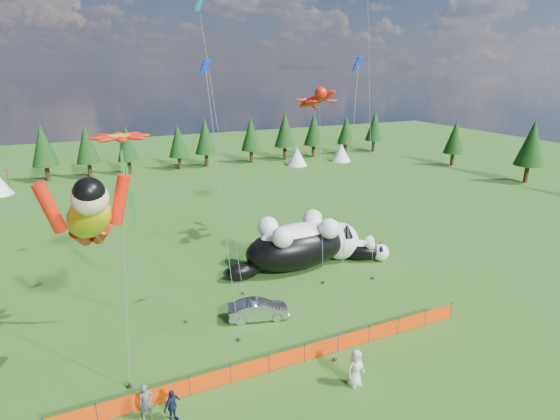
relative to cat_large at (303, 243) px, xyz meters
name	(u,v)px	position (x,y,z in m)	size (l,w,h in m)	color
ground	(265,335)	(-6.15, -7.28, -1.90)	(160.00, 160.00, 0.00)	#0E3B0A
safety_fence	(287,358)	(-6.15, -10.28, -1.40)	(22.06, 0.06, 1.10)	#262626
tree_line	(145,145)	(-6.15, 37.72, 2.10)	(90.00, 4.00, 8.00)	black
festival_tents	(229,163)	(4.85, 32.72, -0.50)	(50.00, 3.20, 2.80)	white
cat_large	(303,243)	(0.00, 0.00, 0.00)	(11.08, 4.20, 4.00)	black
cat_small	(361,249)	(4.80, -0.76, -1.03)	(4.53, 3.53, 1.83)	black
car	(258,310)	(-5.82, -5.47, -1.30)	(1.27, 3.65, 1.20)	#BABABF
spectator_a	(146,402)	(-13.16, -10.88, -1.05)	(0.62, 0.41, 1.71)	#525256
spectator_c	(172,406)	(-12.17, -11.49, -1.12)	(0.92, 0.47, 1.57)	#151A3B
spectator_e	(356,368)	(-3.74, -12.83, -0.94)	(0.94, 0.61, 1.92)	silver
superhero_kite	(88,218)	(-14.39, -9.54, 7.12)	(7.26, 8.38, 12.49)	yellow
gecko_kite	(317,99)	(3.09, 3.94, 10.29)	(5.31, 10.42, 14.36)	red
flower_kite	(120,140)	(-12.53, -4.62, 9.30)	(3.65, 5.80, 11.93)	red
diamond_kite_a	(206,77)	(-7.54, -2.66, 12.20)	(1.05, 5.19, 15.66)	#0D30C7
diamond_kite_b	(368,6)	(5.58, 1.28, 16.86)	(2.60, 6.12, 21.21)	#0C7B90
diamond_kite_c	(357,79)	(-1.21, -7.91, 12.12)	(3.17, 3.49, 15.61)	#0D30C7
diamond_kite_d	(201,20)	(-6.19, 2.97, 15.62)	(1.07, 6.06, 19.48)	#0C7B90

